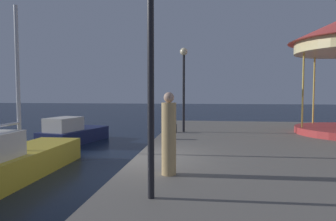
% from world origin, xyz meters
% --- Properties ---
extents(ground_plane, '(120.00, 120.00, 0.00)m').
position_xyz_m(ground_plane, '(0.00, 0.00, 0.00)').
color(ground_plane, black).
extents(sailboat_yellow, '(1.72, 6.37, 5.46)m').
position_xyz_m(sailboat_yellow, '(-3.91, -0.44, 0.60)').
color(sailboat_yellow, gold).
rests_on(sailboat_yellow, ground).
extents(motorboat_navy, '(2.62, 4.32, 1.41)m').
position_xyz_m(motorboat_navy, '(-4.98, 6.51, 0.52)').
color(motorboat_navy, '#19214C').
rests_on(motorboat_navy, ground).
extents(lamp_post_near_edge, '(0.36, 0.36, 4.30)m').
position_xyz_m(lamp_post_near_edge, '(1.11, -3.42, 3.74)').
color(lamp_post_near_edge, black).
rests_on(lamp_post_near_edge, quay_dock).
extents(lamp_post_mid_promenade, '(0.36, 0.36, 4.01)m').
position_xyz_m(lamp_post_mid_promenade, '(1.02, 5.70, 3.57)').
color(lamp_post_mid_promenade, black).
rests_on(lamp_post_mid_promenade, quay_dock).
extents(bollard_north, '(0.24, 0.24, 0.40)m').
position_xyz_m(bollard_north, '(0.61, 5.39, 1.00)').
color(bollard_north, '#2D2D33').
rests_on(bollard_north, quay_dock).
extents(bollard_center, '(0.24, 0.24, 0.40)m').
position_xyz_m(bollard_center, '(0.54, 3.36, 1.00)').
color(bollard_center, '#2D2D33').
rests_on(bollard_center, quay_dock).
extents(person_near_carousel, '(0.34, 0.34, 1.92)m').
position_xyz_m(person_near_carousel, '(1.24, -1.84, 1.70)').
color(person_near_carousel, tan).
rests_on(person_near_carousel, quay_dock).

